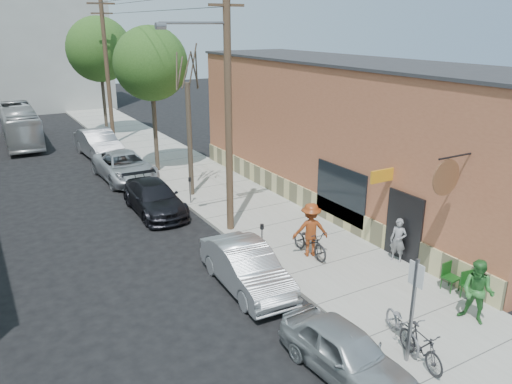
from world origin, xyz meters
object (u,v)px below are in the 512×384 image
parking_meter_far (190,186)px  car_4 (99,144)px  patio_chair_b (471,287)px  tree_leafy_mid (151,64)px  utility_pole_near (227,100)px  car_2 (154,198)px  patio_chair_a (451,277)px  sign_post (413,302)px  cyclist (310,230)px  parking_meter_near (262,235)px  parked_bike_a (421,346)px  parked_bike_b (403,326)px  car_3 (125,167)px  patron_grey (398,240)px  car_1 (247,267)px  tree_bare (190,140)px  car_0 (345,352)px  patron_green (478,292)px  bus (20,125)px  tree_leafy_far (99,49)px

parking_meter_far → car_4: 11.50m
car_4 → patio_chair_b: bearing=-80.4°
tree_leafy_mid → patio_chair_b: 19.46m
utility_pole_near → car_2: 6.29m
utility_pole_near → patio_chair_a: bearing=-64.6°
sign_post → cyclist: sign_post is taller
parking_meter_near → parked_bike_a: size_ratio=0.75×
cyclist → parked_bike_b: size_ratio=1.10×
parking_meter_near → parked_bike_a: parking_meter_near is taller
patio_chair_b → car_4: car_4 is taller
car_3 → car_4: (0.00, 5.79, 0.11)m
utility_pole_near → parking_meter_near: bearing=-92.8°
patron_grey → car_1: bearing=-126.9°
tree_bare → patio_chair_b: size_ratio=6.16×
sign_post → patron_grey: (3.85, 4.19, -0.90)m
tree_bare → patio_chair_a: bearing=-75.3°
patio_chair_b → cyclist: size_ratio=0.44×
patron_grey → car_2: 10.88m
parking_meter_near → car_4: bearing=94.6°
patio_chair_a → parked_bike_b: size_ratio=0.49×
patio_chair_b → car_4: (-5.40, 23.69, 0.27)m
car_2 → car_3: 5.58m
parked_bike_b → car_0: (-2.01, -0.08, 0.01)m
utility_pole_near → patio_chair_b: (3.81, -8.61, -4.82)m
parking_meter_near → parked_bike_a: (0.29, -7.10, -0.33)m
patron_green → parked_bike_b: bearing=-114.3°
cyclist → patio_chair_a: bearing=142.6°
cyclist → car_2: (-3.28, 7.36, -0.45)m
sign_post → parking_meter_near: bearing=90.8°
parking_meter_far → car_0: parking_meter_far is taller
patio_chair_b → utility_pole_near: bearing=121.8°
utility_pole_near → car_0: size_ratio=2.67×
patio_chair_b → parked_bike_b: 3.43m
parking_meter_near → utility_pole_near: bearing=87.2°
sign_post → car_4: (-1.55, 24.82, -0.98)m
tree_leafy_mid → bus: 14.13m
parking_meter_far → car_0: (-1.45, -12.87, -0.34)m
patron_grey → car_3: bearing=175.9°
car_1 → parked_bike_a: bearing=-70.0°
sign_post → parking_meter_near: 6.94m
tree_leafy_far → patio_chair_b: bearing=-83.4°
utility_pole_near → bus: (-5.45, 21.68, -4.11)m
utility_pole_near → patron_grey: size_ratio=6.36×
patron_grey → car_4: (-5.40, 20.63, -0.08)m
car_2 → sign_post: bearing=-81.2°
tree_leafy_far → car_3: tree_leafy_far is taller
patron_grey → parked_bike_b: bearing=-67.7°
tree_leafy_mid → tree_bare: bearing=-90.0°
parking_meter_far → tree_bare: tree_bare is taller
tree_bare → bus: (-5.86, 16.88, -1.57)m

